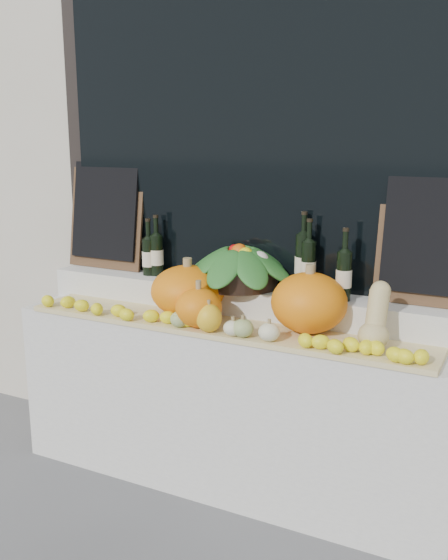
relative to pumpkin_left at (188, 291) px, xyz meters
The scene contains 18 objects.
storefront_facade 1.45m from the pumpkin_left, 73.94° to the left, with size 7.00×0.94×4.50m.
display_sill 0.64m from the pumpkin_left, 12.23° to the left, with size 2.30×0.55×0.88m, color silver.
rear_tier 0.31m from the pumpkin_left, 41.83° to the left, with size 2.30×0.25×0.16m, color silver.
straw_bedding 0.27m from the pumpkin_left, 19.20° to the right, with size 2.10×0.32×0.03m, color tan.
pumpkin_left is the anchor object (origin of this frame).
pumpkin_right 0.65m from the pumpkin_left, ahead, with size 0.36×0.36×0.28m, color orange.
pumpkin_center 0.21m from the pumpkin_left, 45.39° to the right, with size 0.23×0.23×0.19m, color orange.
butternut_squash 0.98m from the pumpkin_left, ahead, with size 0.14×0.20×0.29m.
decorative_gourds 0.37m from the pumpkin_left, 32.88° to the right, with size 0.56×0.12×0.16m.
lemon_heap 0.31m from the pumpkin_left, 40.22° to the right, with size 2.20×0.16×0.06m, color yellow, non-canonical shape.
produce_bowl 0.30m from the pumpkin_left, 41.83° to the left, with size 0.61×0.61×0.24m.
wine_bottle_far_left 0.40m from the pumpkin_left, 146.63° to the left, with size 0.08×0.08×0.34m.
wine_bottle_near_left 0.43m from the pumpkin_left, 151.31° to the left, with size 0.08×0.08×0.32m.
wine_bottle_tall 0.60m from the pumpkin_left, 24.34° to the left, with size 0.08×0.08×0.40m.
wine_bottle_near_right 0.62m from the pumpkin_left, 19.90° to the left, with size 0.08×0.08×0.37m.
wine_bottle_far_right 0.79m from the pumpkin_left, 11.35° to the left, with size 0.08×0.08×0.35m.
chalkboard_left 0.81m from the pumpkin_left, 159.53° to the left, with size 0.50×0.12×0.62m.
chalkboard_right 1.22m from the pumpkin_left, 12.88° to the left, with size 0.50×0.12×0.62m.
Camera 1 is at (1.33, -1.20, 1.83)m, focal length 40.00 mm.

